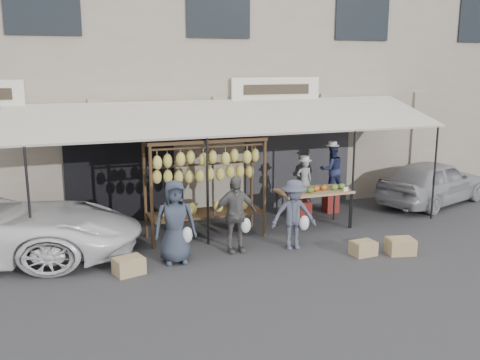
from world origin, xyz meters
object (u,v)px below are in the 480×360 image
object	(u,v)px
banana_rack	(205,168)
produce_table	(314,192)
crate_near_b	(400,246)
customer_mid	(235,214)
customer_left	(175,222)
crate_far	(129,266)
customer_right	(294,215)
vendor_right	(332,169)
sedan	(433,182)
vendor_left	(304,180)
crate_near_a	(363,248)

from	to	relation	value
banana_rack	produce_table	size ratio (longest dim) A/B	1.53
crate_near_b	customer_mid	bearing A→B (deg)	158.17
customer_left	crate_far	distance (m)	1.20
customer_right	vendor_right	bearing A→B (deg)	56.27
banana_rack	crate_near_b	world-z (taller)	banana_rack
crate_near_b	sedan	size ratio (longest dim) A/B	0.15
customer_left	vendor_left	bearing A→B (deg)	32.34
vendor_right	customer_left	distance (m)	5.12
banana_rack	customer_left	bearing A→B (deg)	-127.68
crate_near_a	customer_right	bearing A→B (deg)	144.93
customer_mid	sedan	size ratio (longest dim) A/B	0.44
customer_right	crate_far	distance (m)	3.49
vendor_left	crate_far	xyz separation A→B (m)	(-4.62, -2.17, -0.83)
banana_rack	crate_far	size ratio (longest dim) A/B	4.99
banana_rack	crate_near_b	distance (m)	4.38
customer_left	crate_near_b	distance (m)	4.59
banana_rack	customer_left	xyz separation A→B (m)	(-0.97, -1.26, -0.75)
banana_rack	produce_table	world-z (taller)	banana_rack
customer_mid	crate_far	world-z (taller)	customer_mid
crate_near_a	produce_table	bearing A→B (deg)	92.63
banana_rack	customer_right	xyz separation A→B (m)	(1.51, -1.31, -0.83)
vendor_right	crate_near_b	xyz separation A→B (m)	(-0.20, -3.27, -0.97)
customer_left	crate_near_b	size ratio (longest dim) A/B	3.05
vendor_left	customer_left	distance (m)	4.12
produce_table	vendor_left	xyz separation A→B (m)	(0.10, 0.74, 0.11)
vendor_right	customer_mid	bearing A→B (deg)	34.42
crate_far	produce_table	bearing A→B (deg)	17.47
vendor_left	crate_near_a	size ratio (longest dim) A/B	2.25
banana_rack	crate_far	xyz separation A→B (m)	(-1.92, -1.56, -1.41)
customer_right	crate_near_b	xyz separation A→B (m)	(1.93, -1.01, -0.57)
customer_left	customer_right	xyz separation A→B (m)	(2.49, -0.05, -0.08)
vendor_left	sedan	size ratio (longest dim) A/B	0.29
customer_right	customer_mid	bearing A→B (deg)	178.28
produce_table	crate_far	xyz separation A→B (m)	(-4.52, -1.42, -0.72)
crate_near_b	banana_rack	bearing A→B (deg)	145.89
customer_right	customer_left	bearing A→B (deg)	-171.63
produce_table	customer_right	distance (m)	1.60
banana_rack	sedan	world-z (taller)	banana_rack
crate_near_a	sedan	xyz separation A→B (m)	(4.01, 2.87, 0.48)
customer_mid	sedan	distance (m)	6.64
crate_near_a	customer_mid	bearing A→B (deg)	155.90
customer_mid	crate_far	size ratio (longest dim) A/B	3.05
vendor_left	crate_far	world-z (taller)	vendor_left
customer_right	crate_far	world-z (taller)	customer_right
produce_table	customer_right	world-z (taller)	customer_right
vendor_right	customer_mid	distance (m)	3.91
produce_table	customer_left	distance (m)	3.74
customer_mid	crate_near_a	size ratio (longest dim) A/B	3.36
crate_near_a	crate_near_b	distance (m)	0.78
banana_rack	customer_right	distance (m)	2.17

